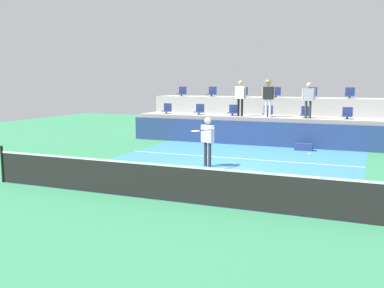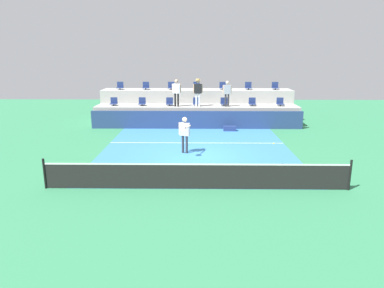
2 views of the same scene
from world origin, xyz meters
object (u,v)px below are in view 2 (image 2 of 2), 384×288
Objects in this scene: spectator_in_white at (227,91)px; stadium_chair_lower_mid_right at (224,102)px; stadium_chair_upper_right at (248,86)px; stadium_chair_upper_center at (196,86)px; stadium_chair_upper_mid_left at (171,86)px; stadium_chair_lower_far_right at (280,102)px; stadium_chair_upper_far_right at (275,87)px; stadium_chair_lower_center at (196,102)px; stadium_chair_upper_far_left at (120,86)px; stadium_chair_lower_mid_left at (170,102)px; stadium_chair_upper_left at (146,86)px; spectator_with_hat at (198,90)px; equipment_bag at (230,128)px; stadium_chair_lower_right at (252,102)px; stadium_chair_upper_mid_right at (223,86)px; stadium_chair_lower_left at (142,102)px; tennis_ball at (274,144)px; tennis_player at (185,131)px; spectator_leaning_on_rail at (177,90)px; stadium_chair_lower_far_left at (114,102)px.

stadium_chair_lower_mid_right is at bearing 111.05° from spectator_in_white.
stadium_chair_upper_center is at bearing 180.00° from stadium_chair_upper_right.
stadium_chair_upper_mid_left is at bearing 180.00° from stadium_chair_upper_right.
stadium_chair_lower_far_right is 1.99m from stadium_chair_upper_far_right.
stadium_chair_lower_center is at bearing 168.70° from spectator_in_white.
stadium_chair_upper_far_left is (-10.64, 1.80, 0.85)m from stadium_chair_lower_far_right.
stadium_chair_lower_mid_left is 1.00× the size of stadium_chair_upper_far_left.
stadium_chair_upper_left is 4.19m from spectator_with_hat.
equipment_bag is (-1.55, -3.68, -2.16)m from stadium_chair_upper_right.
stadium_chair_lower_mid_right and stadium_chair_lower_right have the same top height.
stadium_chair_upper_center is 1.00× the size of stadium_chair_upper_mid_right.
spectator_with_hat reaches higher than stadium_chair_upper_far_left.
stadium_chair_upper_far_left reaches higher than stadium_chair_lower_center.
stadium_chair_upper_right is (7.04, 0.00, 0.00)m from stadium_chair_upper_left.
stadium_chair_lower_far_right is (8.88, 0.00, 0.00)m from stadium_chair_lower_left.
stadium_chair_upper_mid_right is (1.80, 0.00, 0.00)m from stadium_chair_upper_center.
stadium_chair_upper_right reaches higher than stadium_chair_lower_far_right.
stadium_chair_lower_mid_left is 9.99m from tennis_ball.
tennis_player is at bearing -93.53° from stadium_chair_upper_center.
stadium_chair_lower_mid_left is 2.66m from stadium_chair_upper_left.
stadium_chair_lower_left is 7.09m from stadium_chair_lower_right.
stadium_chair_lower_right is 7.92m from tennis_player.
stadium_chair_upper_left is at bearing 168.52° from stadium_chair_lower_far_right.
stadium_chair_upper_center is 0.31× the size of tennis_player.
spectator_with_hat is (0.09, -0.38, 0.85)m from stadium_chair_lower_center.
spectator_leaning_on_rail reaches higher than stadium_chair_lower_left.
stadium_chair_upper_left is 3.13m from spectator_leaning_on_rail.
stadium_chair_upper_mid_left is 1.00× the size of stadium_chair_upper_mid_right.
tennis_ball is at bearing -51.24° from stadium_chair_upper_far_left.
stadium_chair_upper_center is at bearing 131.41° from spectator_in_white.
stadium_chair_lower_left is 2.66m from stadium_chair_upper_far_left.
stadium_chair_lower_mid_left is 4.06m from stadium_chair_upper_far_left.
stadium_chair_upper_far_left reaches higher than tennis_ball.
spectator_in_white reaches higher than stadium_chair_lower_left.
stadium_chair_lower_far_left is 1.00× the size of stadium_chair_lower_mid_left.
spectator_leaning_on_rail is 1.34m from spectator_with_hat.
spectator_in_white reaches higher than stadium_chair_lower_right.
stadium_chair_upper_left is at bearing 148.62° from spectator_with_hat.
stadium_chair_upper_center is (-0.01, 1.80, 0.85)m from stadium_chair_lower_center.
spectator_with_hat is at bearing -175.85° from stadium_chair_lower_far_right.
stadium_chair_lower_far_left is 1.83m from stadium_chair_lower_left.
equipment_bag is (2.01, -3.68, -2.16)m from stadium_chair_upper_center.
tennis_player is 1.00× the size of spectator_leaning_on_rail.
stadium_chair_upper_right is (-0.03, 1.80, 0.85)m from stadium_chair_lower_right.
stadium_chair_lower_left is at bearing 173.91° from spectator_with_hat.
stadium_chair_upper_far_left and stadium_chair_upper_mid_right have the same top height.
stadium_chair_lower_right is at bearing 49.91° from equipment_bag.
stadium_chair_upper_far_left is 0.68× the size of equipment_bag.
stadium_chair_upper_far_right is (3.59, 0.00, 0.00)m from stadium_chair_upper_mid_right.
stadium_chair_upper_mid_right is 1.00× the size of stadium_chair_upper_far_right.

